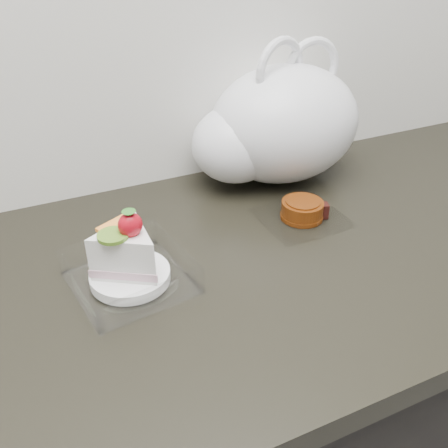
% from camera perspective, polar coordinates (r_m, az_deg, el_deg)
% --- Properties ---
extents(cake_tray, '(0.18, 0.18, 0.13)m').
position_cam_1_polar(cake_tray, '(0.75, -10.84, -4.52)').
color(cake_tray, white).
rests_on(cake_tray, counter).
extents(mooncake_wrap, '(0.15, 0.14, 0.04)m').
position_cam_1_polar(mooncake_wrap, '(0.91, 9.00, 1.45)').
color(mooncake_wrap, white).
rests_on(mooncake_wrap, counter).
extents(plastic_bag, '(0.38, 0.29, 0.29)m').
position_cam_1_polar(plastic_bag, '(1.01, 5.92, 10.99)').
color(plastic_bag, silver).
rests_on(plastic_bag, counter).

